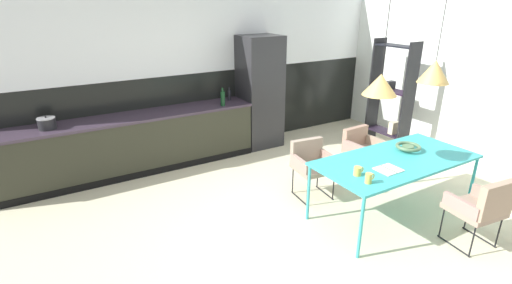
% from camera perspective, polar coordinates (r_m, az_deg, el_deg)
% --- Properties ---
extents(ground_plane, '(9.13, 9.13, 0.00)m').
position_cam_1_polar(ground_plane, '(4.58, 8.82, -12.53)').
color(ground_plane, beige).
extents(back_wall_splashback_dark, '(7.02, 0.12, 1.36)m').
position_cam_1_polar(back_wall_splashback_dark, '(6.66, -7.21, 4.83)').
color(back_wall_splashback_dark, black).
rests_on(back_wall_splashback_dark, ground).
extents(back_wall_panel_upper, '(7.02, 0.12, 1.36)m').
position_cam_1_polar(back_wall_panel_upper, '(6.42, -7.78, 16.53)').
color(back_wall_panel_upper, white).
rests_on(back_wall_panel_upper, back_wall_splashback_dark).
extents(side_wall_right, '(0.12, 6.10, 2.71)m').
position_cam_1_polar(side_wall_right, '(6.73, 33.28, 7.69)').
color(side_wall_right, white).
rests_on(side_wall_right, ground).
extents(kitchen_counter, '(3.87, 0.63, 0.88)m').
position_cam_1_polar(kitchen_counter, '(6.00, -18.39, -0.32)').
color(kitchen_counter, '#2C2D22').
rests_on(kitchen_counter, ground).
extents(refrigerator_column, '(0.68, 0.60, 1.94)m').
position_cam_1_polar(refrigerator_column, '(6.64, 0.59, 7.56)').
color(refrigerator_column, '#232326').
rests_on(refrigerator_column, ground).
extents(dining_table, '(1.98, 0.93, 0.75)m').
position_cam_1_polar(dining_table, '(4.73, 20.52, -2.84)').
color(dining_table, teal).
rests_on(dining_table, ground).
extents(armchair_near_window, '(0.53, 0.52, 0.76)m').
position_cam_1_polar(armchair_near_window, '(5.03, 8.38, -2.76)').
color(armchair_near_window, gray).
rests_on(armchair_near_window, ground).
extents(armchair_facing_counter, '(0.54, 0.52, 0.82)m').
position_cam_1_polar(armchair_facing_counter, '(4.59, 31.24, -8.18)').
color(armchair_facing_counter, gray).
rests_on(armchair_facing_counter, ground).
extents(armchair_corner_seat, '(0.51, 0.49, 0.74)m').
position_cam_1_polar(armchair_corner_seat, '(5.71, 15.71, -0.48)').
color(armchair_corner_seat, gray).
rests_on(armchair_corner_seat, ground).
extents(fruit_bowl, '(0.30, 0.30, 0.07)m').
position_cam_1_polar(fruit_bowl, '(5.01, 22.13, -0.70)').
color(fruit_bowl, '#4C704C').
rests_on(fruit_bowl, dining_table).
extents(open_book, '(0.26, 0.23, 0.02)m').
position_cam_1_polar(open_book, '(4.38, 19.49, -3.97)').
color(open_book, white).
rests_on(open_book, dining_table).
extents(mug_dark_espresso, '(0.13, 0.08, 0.10)m').
position_cam_1_polar(mug_dark_espresso, '(4.15, 15.21, -4.28)').
color(mug_dark_espresso, gold).
rests_on(mug_dark_espresso, dining_table).
extents(mug_white_ceramic, '(0.12, 0.07, 0.11)m').
position_cam_1_polar(mug_white_ceramic, '(4.01, 16.79, -5.28)').
color(mug_white_ceramic, gold).
rests_on(mug_white_ceramic, dining_table).
extents(cooking_pot, '(0.23, 0.23, 0.18)m').
position_cam_1_polar(cooking_pot, '(5.71, -29.21, 2.50)').
color(cooking_pot, black).
rests_on(cooking_pot, kitchen_counter).
extents(bottle_oil_tall, '(0.07, 0.07, 0.30)m').
position_cam_1_polar(bottle_oil_tall, '(6.11, -5.08, 6.65)').
color(bottle_oil_tall, '#0F3319').
rests_on(bottle_oil_tall, kitchen_counter).
extents(bottle_wine_green, '(0.06, 0.06, 0.23)m').
position_cam_1_polar(bottle_wine_green, '(6.45, -4.07, 7.18)').
color(bottle_wine_green, black).
rests_on(bottle_wine_green, kitchen_counter).
extents(open_shelf_unit, '(0.30, 0.77, 1.87)m').
position_cam_1_polar(open_shelf_unit, '(7.02, 19.86, 6.67)').
color(open_shelf_unit, black).
rests_on(open_shelf_unit, ground).
extents(pendant_lamp_over_table_near, '(0.36, 0.36, 1.10)m').
position_cam_1_polar(pendant_lamp_over_table_near, '(4.17, 18.37, 8.30)').
color(pendant_lamp_over_table_near, black).
extents(pendant_lamp_over_table_far, '(0.35, 0.35, 1.05)m').
position_cam_1_polar(pendant_lamp_over_table_far, '(4.74, 25.50, 9.66)').
color(pendant_lamp_over_table_far, black).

